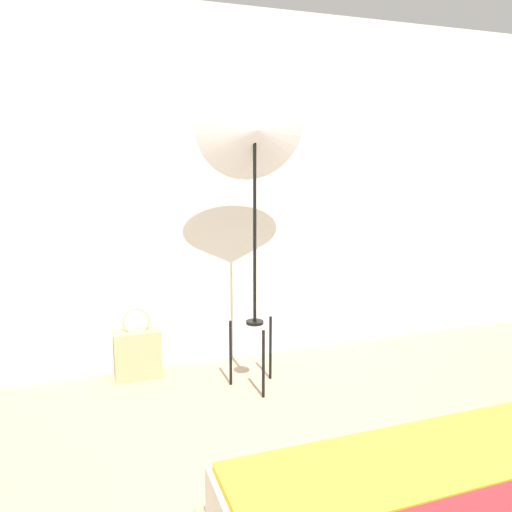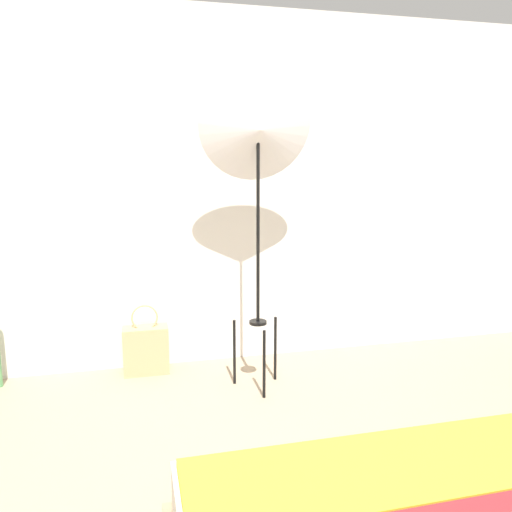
% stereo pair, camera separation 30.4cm
% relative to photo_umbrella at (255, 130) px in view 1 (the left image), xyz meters
% --- Properties ---
extents(wall_back, '(8.00, 0.05, 2.60)m').
position_rel_photo_umbrella_xyz_m(wall_back, '(-0.09, 0.57, -0.41)').
color(wall_back, silver).
rests_on(wall_back, ground_plane).
extents(photo_umbrella, '(0.74, 0.36, 2.11)m').
position_rel_photo_umbrella_xyz_m(photo_umbrella, '(0.00, 0.00, 0.00)').
color(photo_umbrella, black).
rests_on(photo_umbrella, ground_plane).
extents(tote_bag, '(0.32, 0.15, 0.51)m').
position_rel_photo_umbrella_xyz_m(tote_bag, '(-0.74, 0.41, -1.53)').
color(tote_bag, tan).
rests_on(tote_bag, ground_plane).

